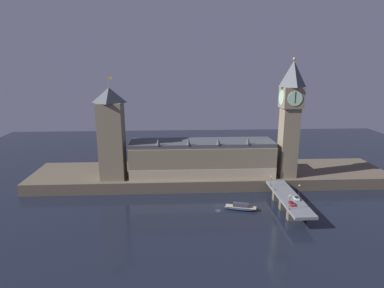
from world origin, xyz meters
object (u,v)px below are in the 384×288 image
(pedestrian_far_rail, at_px, (275,189))
(street_lamp_far, at_px, (271,180))
(clock_tower, at_px, (290,116))
(car_northbound_trail, at_px, (291,204))
(street_lamp_near, at_px, (290,200))
(street_lamp_mid, at_px, (299,189))
(victoria_tower, at_px, (112,134))
(car_southbound_lead, at_px, (296,198))
(boat_upstream, at_px, (241,207))

(pedestrian_far_rail, xyz_separation_m, street_lamp_far, (-0.40, 6.27, 2.72))
(clock_tower, distance_m, car_northbound_trail, 55.73)
(street_lamp_near, height_order, street_lamp_mid, street_lamp_near)
(clock_tower, distance_m, street_lamp_far, 39.24)
(victoria_tower, bearing_deg, street_lamp_near, -28.43)
(car_southbound_lead, height_order, pedestrian_far_rail, pedestrian_far_rail)
(car_southbound_lead, xyz_separation_m, boat_upstream, (-26.75, 4.10, -6.20))
(victoria_tower, xyz_separation_m, street_lamp_near, (88.84, -48.09, -21.88))
(victoria_tower, relative_size, boat_upstream, 3.27)
(pedestrian_far_rail, bearing_deg, clock_tower, 59.27)
(street_lamp_mid, height_order, boat_upstream, street_lamp_mid)
(victoria_tower, distance_m, street_lamp_near, 103.36)
(clock_tower, bearing_deg, street_lamp_far, -130.15)
(car_northbound_trail, height_order, car_southbound_lead, car_northbound_trail)
(street_lamp_mid, distance_m, street_lamp_far, 17.85)
(victoria_tower, distance_m, car_southbound_lead, 106.35)
(pedestrian_far_rail, distance_m, street_lamp_far, 6.85)
(pedestrian_far_rail, xyz_separation_m, boat_upstream, (-19.78, -8.32, -6.48))
(street_lamp_near, height_order, boat_upstream, street_lamp_near)
(street_lamp_far, xyz_separation_m, boat_upstream, (-19.38, -14.59, -9.20))
(car_southbound_lead, xyz_separation_m, pedestrian_far_rail, (-6.96, 12.42, 0.29))
(car_southbound_lead, distance_m, street_lamp_far, 20.31)
(street_lamp_far, bearing_deg, victoria_tower, 168.14)
(street_lamp_near, relative_size, boat_upstream, 0.40)
(clock_tower, relative_size, victoria_tower, 1.17)
(clock_tower, distance_m, car_southbound_lead, 50.62)
(boat_upstream, bearing_deg, clock_tower, 43.05)
(pedestrian_far_rail, xyz_separation_m, street_lamp_mid, (9.69, -8.45, 2.99))
(victoria_tower, distance_m, street_lamp_far, 93.57)
(clock_tower, xyz_separation_m, street_lamp_far, (-13.99, -16.59, -32.69))
(street_lamp_mid, bearing_deg, street_lamp_near, -124.42)
(street_lamp_near, bearing_deg, pedestrian_far_rail, 89.01)
(clock_tower, distance_m, street_lamp_mid, 45.23)
(pedestrian_far_rail, bearing_deg, car_southbound_lead, -60.71)
(pedestrian_far_rail, distance_m, street_lamp_near, 23.44)
(street_lamp_far, bearing_deg, street_lamp_mid, -55.58)
(car_southbound_lead, bearing_deg, street_lamp_mid, 55.57)
(car_southbound_lead, distance_m, pedestrian_far_rail, 14.24)
(street_lamp_near, bearing_deg, street_lamp_mid, 55.58)
(pedestrian_far_rail, distance_m, boat_upstream, 22.42)
(street_lamp_mid, relative_size, boat_upstream, 0.35)
(victoria_tower, relative_size, street_lamp_mid, 9.33)
(victoria_tower, xyz_separation_m, pedestrian_far_rail, (89.24, -24.92, -25.44))
(car_northbound_trail, height_order, pedestrian_far_rail, pedestrian_far_rail)
(street_lamp_near, distance_m, street_lamp_mid, 17.85)
(victoria_tower, height_order, street_lamp_mid, victoria_tower)
(victoria_tower, distance_m, boat_upstream, 83.35)
(victoria_tower, bearing_deg, clock_tower, -1.15)
(clock_tower, xyz_separation_m, pedestrian_far_rail, (-13.59, -22.86, -35.41))
(pedestrian_far_rail, relative_size, street_lamp_near, 0.25)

